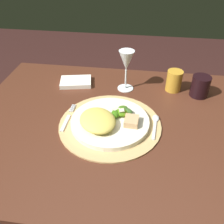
# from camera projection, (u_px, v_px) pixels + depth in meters

# --- Properties ---
(dining_table) EXTENTS (1.15, 0.83, 0.75)m
(dining_table) POSITION_uv_depth(u_px,v_px,m) (120.00, 146.00, 0.96)
(dining_table) COLOR #4C2719
(dining_table) RESTS_ON ground
(placemat) EXTENTS (0.37, 0.37, 0.01)m
(placemat) POSITION_uv_depth(u_px,v_px,m) (110.00, 124.00, 0.87)
(placemat) COLOR tan
(placemat) RESTS_ON dining_table
(dinner_plate) EXTENTS (0.28, 0.28, 0.02)m
(dinner_plate) POSITION_uv_depth(u_px,v_px,m) (110.00, 122.00, 0.86)
(dinner_plate) COLOR silver
(dinner_plate) RESTS_ON placemat
(pasta_serving) EXTENTS (0.18, 0.19, 0.04)m
(pasta_serving) POSITION_uv_depth(u_px,v_px,m) (98.00, 120.00, 0.83)
(pasta_serving) COLOR #E2CA58
(pasta_serving) RESTS_ON dinner_plate
(salad_greens) EXTENTS (0.08, 0.08, 0.03)m
(salad_greens) POSITION_uv_depth(u_px,v_px,m) (121.00, 112.00, 0.88)
(salad_greens) COLOR #516314
(salad_greens) RESTS_ON dinner_plate
(bread_piece) EXTENTS (0.05, 0.06, 0.02)m
(bread_piece) POSITION_uv_depth(u_px,v_px,m) (131.00, 121.00, 0.83)
(bread_piece) COLOR tan
(bread_piece) RESTS_ON dinner_plate
(fork) EXTENTS (0.02, 0.16, 0.00)m
(fork) POSITION_uv_depth(u_px,v_px,m) (68.00, 119.00, 0.89)
(fork) COLOR silver
(fork) RESTS_ON placemat
(spoon) EXTENTS (0.03, 0.14, 0.01)m
(spoon) POSITION_uv_depth(u_px,v_px,m) (155.00, 123.00, 0.87)
(spoon) COLOR silver
(spoon) RESTS_ON placemat
(napkin) EXTENTS (0.15, 0.12, 0.02)m
(napkin) POSITION_uv_depth(u_px,v_px,m) (76.00, 82.00, 1.10)
(napkin) COLOR white
(napkin) RESTS_ON dining_table
(wine_glass) EXTENTS (0.07, 0.07, 0.18)m
(wine_glass) POSITION_uv_depth(u_px,v_px,m) (126.00, 62.00, 0.99)
(wine_glass) COLOR silver
(wine_glass) RESTS_ON dining_table
(amber_tumbler) EXTENTS (0.07, 0.07, 0.09)m
(amber_tumbler) POSITION_uv_depth(u_px,v_px,m) (174.00, 81.00, 1.03)
(amber_tumbler) COLOR gold
(amber_tumbler) RESTS_ON dining_table
(dark_tumbler) EXTENTS (0.08, 0.08, 0.09)m
(dark_tumbler) POSITION_uv_depth(u_px,v_px,m) (200.00, 86.00, 1.00)
(dark_tumbler) COLOR black
(dark_tumbler) RESTS_ON dining_table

